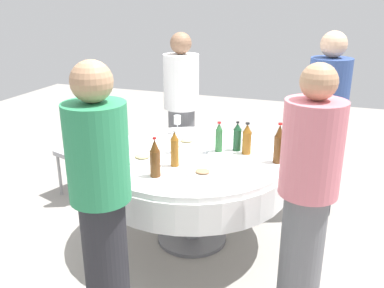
% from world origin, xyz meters
% --- Properties ---
extents(ground_plane, '(10.00, 10.00, 0.00)m').
position_xyz_m(ground_plane, '(0.00, 0.00, 0.00)').
color(ground_plane, gray).
extents(dining_table, '(1.47, 1.47, 0.74)m').
position_xyz_m(dining_table, '(0.00, 0.00, 0.59)').
color(dining_table, white).
rests_on(dining_table, ground_plane).
extents(bottle_brown_front, '(0.07, 0.07, 0.30)m').
position_xyz_m(bottle_brown_front, '(-0.64, -0.07, 0.88)').
color(bottle_brown_front, '#593314').
rests_on(bottle_brown_front, dining_table).
extents(bottle_dark_green_inner, '(0.06, 0.06, 0.24)m').
position_xyz_m(bottle_dark_green_inner, '(-0.30, -0.21, 0.85)').
color(bottle_dark_green_inner, '#194728').
rests_on(bottle_dark_green_inner, dining_table).
extents(bottle_brown_left, '(0.07, 0.07, 0.28)m').
position_xyz_m(bottle_brown_left, '(0.10, 0.45, 0.87)').
color(bottle_brown_left, '#593314').
rests_on(bottle_brown_left, dining_table).
extents(bottle_green_near, '(0.06, 0.06, 0.24)m').
position_xyz_m(bottle_green_near, '(-0.17, -0.15, 0.85)').
color(bottle_green_near, '#2D6B38').
rests_on(bottle_green_near, dining_table).
extents(bottle_amber_rear, '(0.07, 0.07, 0.25)m').
position_xyz_m(bottle_amber_rear, '(-0.39, -0.17, 0.86)').
color(bottle_amber_rear, '#8C5619').
rests_on(bottle_amber_rear, dining_table).
extents(bottle_amber_east, '(0.06, 0.06, 0.27)m').
position_xyz_m(bottle_amber_east, '(0.04, 0.24, 0.87)').
color(bottle_amber_east, '#8C5619').
rests_on(bottle_amber_east, dining_table).
extents(wine_glass_near, '(0.07, 0.07, 0.14)m').
position_xyz_m(wine_glass_near, '(0.14, 0.00, 0.84)').
color(wine_glass_near, white).
rests_on(wine_glass_near, dining_table).
extents(wine_glass_rear, '(0.07, 0.07, 0.13)m').
position_xyz_m(wine_glass_rear, '(-0.10, -0.08, 0.83)').
color(wine_glass_rear, white).
rests_on(wine_glass_rear, dining_table).
extents(wine_glass_east, '(0.06, 0.06, 0.16)m').
position_xyz_m(wine_glass_east, '(0.30, -0.46, 0.86)').
color(wine_glass_east, white).
rests_on(wine_glass_east, dining_table).
extents(plate_west, '(0.25, 0.25, 0.04)m').
position_xyz_m(plate_west, '(0.32, 0.21, 0.75)').
color(plate_west, white).
rests_on(plate_west, dining_table).
extents(plate_right, '(0.22, 0.22, 0.04)m').
position_xyz_m(plate_right, '(0.13, -0.23, 0.75)').
color(plate_right, white).
rests_on(plate_right, dining_table).
extents(plate_far, '(0.22, 0.22, 0.04)m').
position_xyz_m(plate_far, '(-0.19, 0.33, 0.75)').
color(plate_far, white).
rests_on(plate_far, dining_table).
extents(plate_mid, '(0.20, 0.20, 0.02)m').
position_xyz_m(plate_mid, '(-0.35, 0.02, 0.75)').
color(plate_mid, white).
rests_on(plate_mid, dining_table).
extents(fork_inner, '(0.13, 0.15, 0.00)m').
position_xyz_m(fork_inner, '(0.49, -0.16, 0.74)').
color(fork_inner, silver).
rests_on(fork_inner, dining_table).
extents(knife_left, '(0.15, 0.13, 0.00)m').
position_xyz_m(knife_left, '(-0.32, -0.43, 0.74)').
color(knife_left, silver).
rests_on(knife_left, dining_table).
extents(fork_near, '(0.15, 0.13, 0.00)m').
position_xyz_m(fork_near, '(0.57, 0.11, 0.74)').
color(fork_near, silver).
rests_on(fork_near, dining_table).
extents(person_front, '(0.34, 0.34, 1.56)m').
position_xyz_m(person_front, '(-0.89, 0.54, 0.82)').
color(person_front, slate).
rests_on(person_front, ground_plane).
extents(person_inner, '(0.34, 0.34, 1.63)m').
position_xyz_m(person_inner, '(-0.93, -0.80, 0.85)').
color(person_inner, '#26262B').
rests_on(person_inner, ground_plane).
extents(person_left, '(0.34, 0.34, 1.59)m').
position_xyz_m(person_left, '(0.18, 1.01, 0.83)').
color(person_left, '#26262B').
rests_on(person_left, ground_plane).
extents(person_near, '(0.34, 0.34, 1.57)m').
position_xyz_m(person_near, '(0.42, -0.89, 0.82)').
color(person_near, slate).
rests_on(person_near, ground_plane).
extents(chair_east, '(0.51, 0.51, 0.87)m').
position_xyz_m(chair_east, '(1.21, -0.40, 0.52)').
color(chair_east, '#99999E').
rests_on(chair_east, ground_plane).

